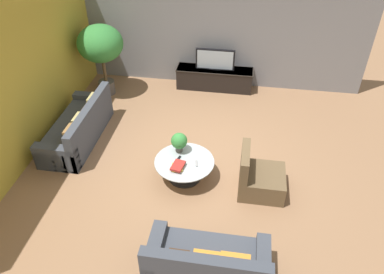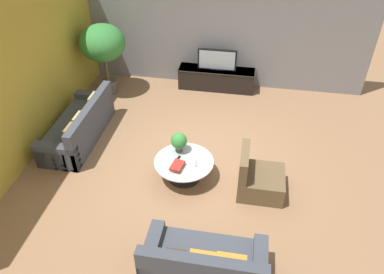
{
  "view_description": "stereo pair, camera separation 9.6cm",
  "coord_description": "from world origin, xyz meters",
  "views": [
    {
      "loc": [
        0.82,
        -5.54,
        4.88
      ],
      "look_at": [
        -0.06,
        0.06,
        0.55
      ],
      "focal_mm": 35.0,
      "sensor_mm": 36.0,
      "label": 1
    },
    {
      "loc": [
        0.92,
        -5.52,
        4.88
      ],
      "look_at": [
        -0.06,
        0.06,
        0.55
      ],
      "focal_mm": 35.0,
      "sensor_mm": 36.0,
      "label": 2
    }
  ],
  "objects": [
    {
      "name": "television",
      "position": [
        0.07,
        2.94,
        0.8
      ],
      "size": [
        0.96,
        0.13,
        0.52
      ],
      "color": "black",
      "rests_on": "media_console"
    },
    {
      "name": "remote_silver",
      "position": [
        0.12,
        -0.52,
        0.41
      ],
      "size": [
        0.07,
        0.16,
        0.02
      ],
      "primitive_type": "cube",
      "rotation": [
        0.0,
        0.0,
        0.21
      ],
      "color": "gray",
      "rests_on": "coffee_table"
    },
    {
      "name": "potted_plant_tabletop",
      "position": [
        -0.25,
        -0.21,
        0.63
      ],
      "size": [
        0.3,
        0.3,
        0.39
      ],
      "color": "#514C47",
      "rests_on": "coffee_table"
    },
    {
      "name": "couch_by_wall",
      "position": [
        -2.49,
        0.33,
        0.29
      ],
      "size": [
        0.84,
        2.11,
        0.84
      ],
      "rotation": [
        0.0,
        0.0,
        -1.57
      ],
      "color": "#3D424C",
      "rests_on": "ground"
    },
    {
      "name": "book_stack",
      "position": [
        -0.2,
        -0.69,
        0.44
      ],
      "size": [
        0.25,
        0.33,
        0.08
      ],
      "color": "gold",
      "rests_on": "coffee_table"
    },
    {
      "name": "back_wall_stone",
      "position": [
        0.0,
        3.26,
        1.5
      ],
      "size": [
        7.4,
        0.12,
        3.0
      ],
      "primitive_type": "cube",
      "color": "slate",
      "rests_on": "ground"
    },
    {
      "name": "side_wall_left",
      "position": [
        -3.26,
        0.2,
        1.5
      ],
      "size": [
        0.12,
        7.4,
        3.0
      ],
      "primitive_type": "cube",
      "color": "gold",
      "rests_on": "ground"
    },
    {
      "name": "coffee_table",
      "position": [
        -0.11,
        -0.48,
        0.28
      ],
      "size": [
        1.1,
        1.1,
        0.4
      ],
      "color": "black",
      "rests_on": "ground"
    },
    {
      "name": "couch_near_entry",
      "position": [
        0.56,
        -2.48,
        0.29
      ],
      "size": [
        1.71,
        0.84,
        0.84
      ],
      "rotation": [
        0.0,
        0.0,
        3.14
      ],
      "color": "#3D424C",
      "rests_on": "ground"
    },
    {
      "name": "armchair_wicker",
      "position": [
        1.25,
        -0.59,
        0.27
      ],
      "size": [
        0.8,
        0.76,
        0.86
      ],
      "rotation": [
        0.0,
        0.0,
        1.57
      ],
      "color": "brown",
      "rests_on": "ground"
    },
    {
      "name": "ground_plane",
      "position": [
        0.0,
        0.0,
        0.0
      ],
      "size": [
        24.0,
        24.0,
        0.0
      ],
      "primitive_type": "plane",
      "color": "#8C6647"
    },
    {
      "name": "remote_black",
      "position": [
        -0.23,
        -0.45,
        0.41
      ],
      "size": [
        0.09,
        0.16,
        0.02
      ],
      "primitive_type": "cube",
      "rotation": [
        0.0,
        0.0,
        -0.31
      ],
      "color": "black",
      "rests_on": "coffee_table"
    },
    {
      "name": "media_console",
      "position": [
        0.07,
        2.94,
        0.28
      ],
      "size": [
        1.93,
        0.5,
        0.54
      ],
      "color": "black",
      "rests_on": "ground"
    },
    {
      "name": "potted_palm_tall",
      "position": [
        -2.57,
        2.27,
        1.27
      ],
      "size": [
        1.07,
        1.07,
        1.76
      ],
      "color": "#514C47",
      "rests_on": "ground"
    }
  ]
}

